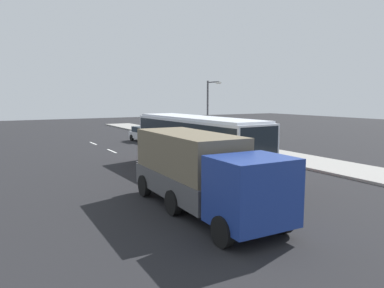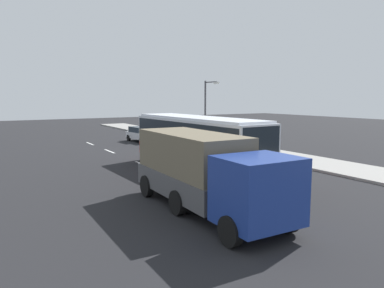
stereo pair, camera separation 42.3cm
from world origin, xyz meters
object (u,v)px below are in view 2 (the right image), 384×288
Objects in this scene: coach_bus at (197,138)px; cargo_truck at (204,170)px; car_silver_hatch at (142,134)px; street_lamp at (207,107)px.

coach_bus is 1.35× the size of cargo_truck.
car_silver_hatch is 7.97m from street_lamp.
car_silver_hatch is at bearing 167.51° from coach_bus.
coach_bus reaches higher than cargo_truck.
street_lamp is at bearing 142.11° from coach_bus.
street_lamp is at bearing 24.21° from car_silver_hatch.
cargo_truck is at bearing -33.85° from street_lamp.
cargo_truck is 1.93× the size of car_silver_hatch.
street_lamp is (6.64, 3.43, 2.78)m from car_silver_hatch.
coach_bus is 1.94× the size of street_lamp.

